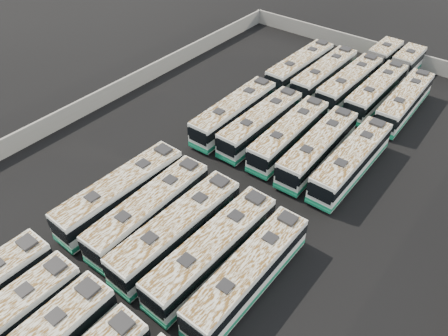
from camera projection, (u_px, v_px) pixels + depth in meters
ground at (234, 193)px, 41.86m from camera, size 140.00×140.00×0.00m
perimeter_wall at (234, 184)px, 41.15m from camera, size 45.20×73.20×2.20m
bus_midfront_far_left at (121, 193)px, 39.12m from camera, size 3.06×13.10×3.68m
bus_midfront_left at (150, 210)px, 37.48m from camera, size 2.99×12.83×3.60m
bus_midfront_center at (177, 230)px, 35.69m from camera, size 3.01×13.08×3.67m
bus_midfront_right at (213, 250)px, 34.06m from camera, size 3.10×13.16×3.69m
bus_midfront_far_right at (248, 274)px, 32.46m from camera, size 2.70×12.60×3.55m
bus_midback_far_left at (234, 113)px, 49.30m from camera, size 2.85×12.92×3.64m
bus_midback_left at (261, 123)px, 47.74m from camera, size 2.75×12.60×3.55m
bus_midback_center at (289, 135)px, 46.10m from camera, size 2.94×12.57×3.53m
bus_midback_right at (318, 148)px, 44.29m from camera, size 2.99×12.75×3.58m
bus_midback_far_right at (351, 161)px, 42.66m from camera, size 2.72×12.83×3.62m
bus_back_far_left at (300, 67)px, 57.90m from camera, size 3.00×12.74×3.57m
bus_back_left at (324, 75)px, 56.27m from camera, size 2.82×12.69×3.57m
bus_back_center at (362, 73)px, 56.53m from camera, size 3.12×19.71×3.57m
bus_back_right at (387, 81)px, 55.01m from camera, size 2.79×19.49×3.53m
bus_back_far_right at (404, 102)px, 51.23m from camera, size 2.89×12.54×3.52m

